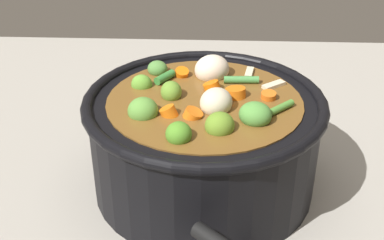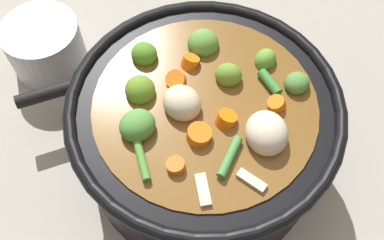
# 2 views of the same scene
# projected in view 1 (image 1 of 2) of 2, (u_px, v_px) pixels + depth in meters

# --- Properties ---
(ground_plane) EXTENTS (1.10, 1.10, 0.00)m
(ground_plane) POSITION_uv_depth(u_px,v_px,m) (203.00, 183.00, 0.71)
(ground_plane) COLOR #9E998E
(cooking_pot) EXTENTS (0.31, 0.31, 0.16)m
(cooking_pot) POSITION_uv_depth(u_px,v_px,m) (204.00, 139.00, 0.67)
(cooking_pot) COLOR black
(cooking_pot) RESTS_ON ground_plane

